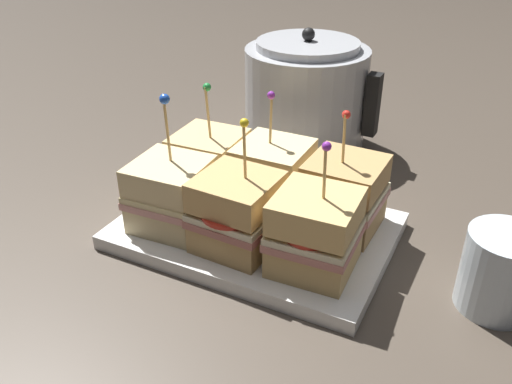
{
  "coord_description": "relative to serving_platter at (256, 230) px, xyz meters",
  "views": [
    {
      "loc": [
        0.25,
        -0.5,
        0.38
      ],
      "look_at": [
        0.0,
        0.0,
        0.06
      ],
      "focal_mm": 38.0,
      "sensor_mm": 36.0,
      "label": 1
    }
  ],
  "objects": [
    {
      "name": "sandwich_front_right",
      "position": [
        0.09,
        -0.05,
        0.05
      ],
      "size": [
        0.09,
        0.09,
        0.15
      ],
      "color": "tan",
      "rests_on": "serving_platter"
    },
    {
      "name": "sandwich_back_right",
      "position": [
        0.09,
        0.05,
        0.05
      ],
      "size": [
        0.09,
        0.09,
        0.15
      ],
      "color": "tan",
      "rests_on": "serving_platter"
    },
    {
      "name": "sandwich_front_left",
      "position": [
        -0.09,
        -0.04,
        0.05
      ],
      "size": [
        0.09,
        0.09,
        0.16
      ],
      "color": "beige",
      "rests_on": "serving_platter"
    },
    {
      "name": "sandwich_back_center",
      "position": [
        0.0,
        0.05,
        0.05
      ],
      "size": [
        0.09,
        0.09,
        0.15
      ],
      "color": "beige",
      "rests_on": "serving_platter"
    },
    {
      "name": "ground_plane",
      "position": [
        0.0,
        0.0,
        -0.01
      ],
      "size": [
        6.0,
        6.0,
        0.0
      ],
      "primitive_type": "plane",
      "color": "#4C4238"
    },
    {
      "name": "sandwich_front_center",
      "position": [
        0.0,
        -0.05,
        0.05
      ],
      "size": [
        0.09,
        0.09,
        0.16
      ],
      "color": "tan",
      "rests_on": "serving_platter"
    },
    {
      "name": "sandwich_back_left",
      "position": [
        -0.09,
        0.05,
        0.05
      ],
      "size": [
        0.09,
        0.09,
        0.16
      ],
      "color": "#DBB77A",
      "rests_on": "serving_platter"
    },
    {
      "name": "serving_platter",
      "position": [
        0.0,
        0.0,
        0.0
      ],
      "size": [
        0.32,
        0.22,
        0.02
      ],
      "color": "white",
      "rests_on": "ground_plane"
    },
    {
      "name": "kettle_steel",
      "position": [
        -0.05,
        0.28,
        0.08
      ],
      "size": [
        0.22,
        0.19,
        0.19
      ],
      "color": "#B7BABF",
      "rests_on": "ground_plane"
    },
    {
      "name": "drinking_glass",
      "position": [
        0.28,
        0.0,
        0.03
      ],
      "size": [
        0.08,
        0.08,
        0.09
      ],
      "color": "silver",
      "rests_on": "ground_plane"
    }
  ]
}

